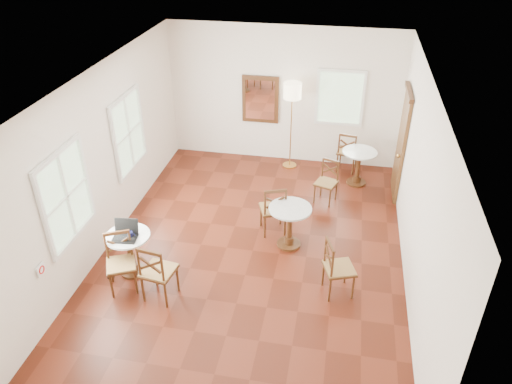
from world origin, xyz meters
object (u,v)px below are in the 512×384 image
chair_mid_b (338,268)px  navy_mug (131,235)px  cafe_table_near (130,250)px  power_adapter (111,277)px  water_glass (122,235)px  chair_mid_a (273,209)px  chair_back_b (327,182)px  chair_near_b (121,263)px  chair_near_a (158,271)px  floor_lamp (292,97)px  cafe_table_mid (290,222)px  cafe_table_back (358,164)px  laptop (126,233)px  chair_back_a (348,151)px  mouse (134,237)px

chair_mid_b → navy_mug: bearing=73.4°
cafe_table_near → power_adapter: (-0.29, -0.21, -0.44)m
cafe_table_near → water_glass: size_ratio=6.81×
chair_mid_a → chair_back_b: chair_mid_a is taller
chair_near_b → chair_mid_b: 3.26m
chair_mid_a → navy_mug: chair_mid_a is taller
cafe_table_near → chair_near_a: bearing=-35.9°
floor_lamp → power_adapter: bearing=-118.5°
cafe_table_near → cafe_table_mid: (2.38, 1.18, 0.02)m
chair_near_b → power_adapter: 0.56m
cafe_table_back → water_glass: bearing=-134.5°
chair_back_b → laptop: bearing=-117.0°
chair_back_a → mouse: chair_back_a is taller
cafe_table_back → navy_mug: size_ratio=6.04×
cafe_table_mid → chair_back_b: (0.53, 1.56, -0.05)m
navy_mug → chair_back_a: bearing=52.3°
cafe_table_near → floor_lamp: (2.02, 4.05, 1.17)m
chair_back_b → water_glass: (-2.96, -2.82, 0.36)m
power_adapter → navy_mug: bearing=24.8°
chair_back_b → power_adapter: chair_back_b is taller
water_glass → cafe_table_back: bearing=45.5°
chair_near_a → navy_mug: bearing=-28.0°
chair_mid_a → power_adapter: chair_mid_a is taller
cafe_table_near → cafe_table_back: cafe_table_back is taller
chair_back_a → navy_mug: (-3.19, -4.12, 0.32)m
cafe_table_mid → chair_near_b: chair_near_b is taller
cafe_table_back → power_adapter: (-3.80, -3.76, -0.44)m
cafe_table_back → mouse: (-3.38, -3.59, 0.29)m
chair_mid_b → laptop: laptop is taller
cafe_table_mid → chair_back_b: chair_back_b is taller
chair_near_a → navy_mug: size_ratio=8.10×
chair_mid_b → chair_back_a: size_ratio=1.03×
laptop → power_adapter: bearing=-154.5°
chair_near_b → laptop: bearing=65.9°
cafe_table_near → water_glass: (-0.05, -0.08, 0.33)m
cafe_table_mid → cafe_table_back: size_ratio=1.03×
cafe_table_mid → cafe_table_near: bearing=-153.6°
chair_near_a → mouse: bearing=-30.7°
cafe_table_back → chair_back_b: bearing=-126.5°
chair_mid_a → power_adapter: size_ratio=10.20×
cafe_table_mid → water_glass: (-2.43, -1.26, 0.31)m
chair_back_b → cafe_table_back: bearing=72.9°
chair_near_b → power_adapter: (-0.30, 0.13, -0.45)m
laptop → navy_mug: laptop is taller
cafe_table_near → laptop: size_ratio=1.85×
chair_mid_b → chair_back_b: chair_mid_b is taller
chair_back_b → water_glass: chair_back_b is taller
cafe_table_mid → water_glass: bearing=-152.7°
cafe_table_near → chair_near_a: 0.79m
chair_near_a → floor_lamp: (1.38, 4.51, 1.13)m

